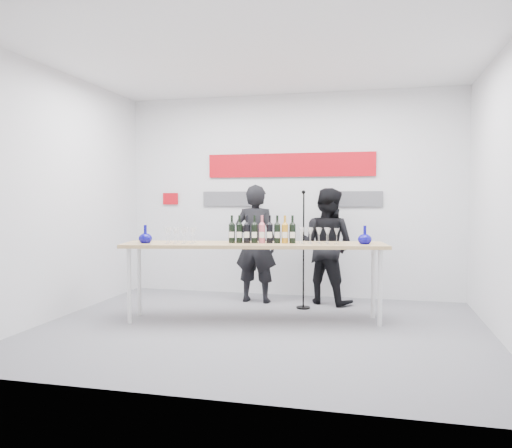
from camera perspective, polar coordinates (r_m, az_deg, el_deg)
name	(u,v)px	position (r m, az deg, el deg)	size (l,w,h in m)	color
ground	(260,329)	(5.70, 0.45, -11.88)	(5.00, 5.00, 0.00)	slate
back_wall	(290,195)	(7.47, 3.89, 3.28)	(5.00, 0.04, 3.00)	silver
signage	(286,175)	(7.46, 3.44, 5.63)	(3.38, 0.02, 0.79)	#BE0813
tasting_table	(254,249)	(5.91, -0.22, -2.88)	(3.15, 1.18, 0.93)	tan
wine_bottles	(262,229)	(5.91, 0.70, -0.60)	(0.80, 0.22, 0.33)	black
decanter_left	(145,234)	(6.06, -12.54, -1.12)	(0.16, 0.16, 0.21)	#0B0781
decanter_right	(365,235)	(5.93, 12.33, -1.21)	(0.16, 0.16, 0.21)	#0B0781
glasses_left	(180,235)	(6.00, -8.63, -1.27)	(0.39, 0.28, 0.18)	silver
glasses_right	(317,236)	(5.89, 6.98, -1.34)	(0.49, 0.28, 0.18)	silver
presenter_left	(256,244)	(6.99, -0.06, -2.25)	(0.60, 0.39, 1.65)	black
presenter_right	(327,246)	(6.98, 8.12, -2.49)	(0.78, 0.60, 1.60)	black
mic_stand	(303,273)	(6.64, 5.43, -5.56)	(0.18, 0.18, 1.56)	black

